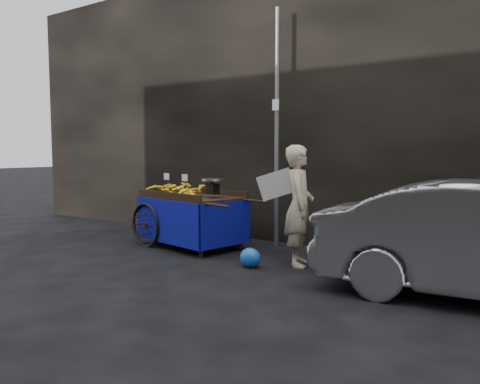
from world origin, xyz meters
The scene contains 6 objects.
ground centered at (0.00, 0.00, 0.00)m, with size 80.00×80.00×0.00m, color black.
building_wall centered at (0.39, 2.60, 2.50)m, with size 13.50×2.00×5.00m.
street_pole centered at (0.30, 1.30, 2.01)m, with size 0.12×0.10×4.00m.
banana_cart centered at (-0.90, 0.44, 0.78)m, with size 2.49×1.48×1.27m.
vendor centered at (1.25, 0.27, 0.86)m, with size 0.91×0.74×1.71m.
plastic_bag centered at (0.75, -0.23, 0.14)m, with size 0.31×0.25×0.28m, color blue.
Camera 1 is at (4.25, -5.63, 1.63)m, focal length 35.00 mm.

